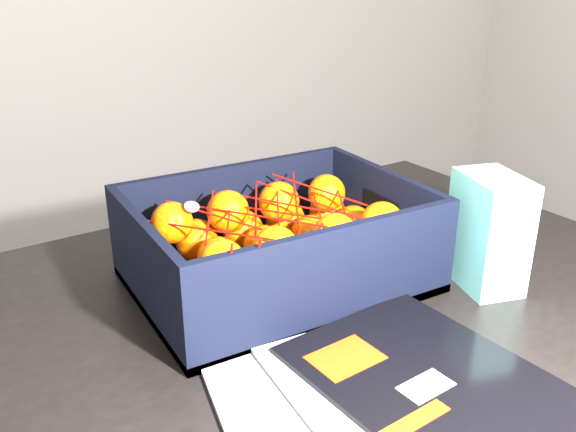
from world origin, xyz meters
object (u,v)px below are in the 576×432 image
table (278,386)px  produce_crate (277,254)px  retail_carton (489,232)px  magazine_stack (392,400)px

table → produce_crate: bearing=60.7°
retail_carton → table: bearing=-176.4°
table → magazine_stack: 0.23m
produce_crate → retail_carton: 0.29m
table → magazine_stack: (0.02, -0.20, 0.11)m
produce_crate → magazine_stack: bearing=-95.7°
retail_carton → magazine_stack: bearing=-138.0°
magazine_stack → retail_carton: size_ratio=2.31×
table → magazine_stack: bearing=-84.0°
table → retail_carton: (0.29, -0.06, 0.18)m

